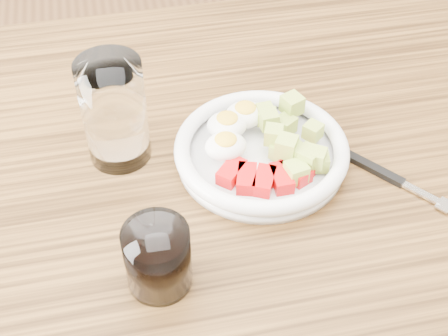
# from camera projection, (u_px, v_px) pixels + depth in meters

# --- Properties ---
(dining_table) EXTENTS (1.50, 0.90, 0.77)m
(dining_table) POSITION_uv_depth(u_px,v_px,m) (233.00, 238.00, 0.87)
(dining_table) COLOR brown
(dining_table) RESTS_ON ground
(bowl) EXTENTS (0.23, 0.23, 0.06)m
(bowl) POSITION_uv_depth(u_px,v_px,m) (261.00, 149.00, 0.82)
(bowl) COLOR white
(bowl) RESTS_ON dining_table
(fork) EXTENTS (0.13, 0.16, 0.01)m
(fork) POSITION_uv_depth(u_px,v_px,m) (390.00, 177.00, 0.80)
(fork) COLOR black
(fork) RESTS_ON dining_table
(water_glass) EXTENTS (0.08, 0.08, 0.15)m
(water_glass) POSITION_uv_depth(u_px,v_px,m) (114.00, 112.00, 0.79)
(water_glass) COLOR white
(water_glass) RESTS_ON dining_table
(coffee_glass) EXTENTS (0.07, 0.07, 0.08)m
(coffee_glass) POSITION_uv_depth(u_px,v_px,m) (158.00, 258.00, 0.67)
(coffee_glass) COLOR white
(coffee_glass) RESTS_ON dining_table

